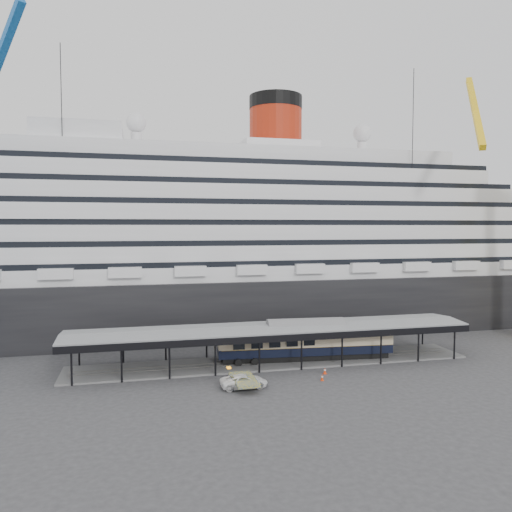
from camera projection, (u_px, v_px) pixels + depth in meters
The scene contains 8 objects.
ground at pixel (283, 373), 64.76m from camera, with size 200.00×200.00×0.00m, color #343436.
cruise_ship at pixel (235, 230), 94.76m from camera, with size 130.00×30.00×43.90m.
platform_canopy at pixel (272, 346), 69.47m from camera, with size 56.00×9.18×5.30m.
port_truck at pixel (244, 381), 58.80m from camera, with size 2.58×5.60×1.56m, color white.
pullman_carriage at pixel (306, 340), 70.57m from camera, with size 25.04×5.25×24.40m.
traffic_cone_left at pixel (226, 380), 60.63m from camera, with size 0.46×0.46×0.74m.
traffic_cone_mid at pixel (322, 377), 61.61m from camera, with size 0.51×0.51×0.79m.
traffic_cone_right at pixel (325, 371), 64.38m from camera, with size 0.54×0.54×0.84m.
Camera 1 is at (-18.27, -61.18, 18.97)m, focal length 35.00 mm.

